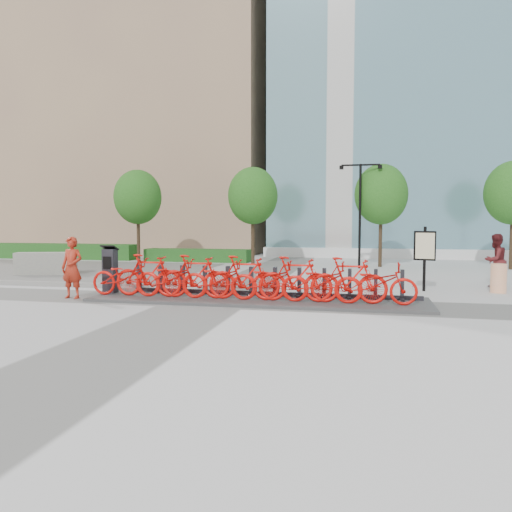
% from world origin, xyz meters
% --- Properties ---
extents(ground, '(120.00, 120.00, 0.00)m').
position_xyz_m(ground, '(0.00, 0.00, 0.00)').
color(ground, silver).
extents(tan_building, '(26.00, 16.00, 30.00)m').
position_xyz_m(tan_building, '(-16.00, 26.00, 15.00)').
color(tan_building, tan).
rests_on(tan_building, ground).
extents(glass_building, '(32.00, 16.00, 24.00)m').
position_xyz_m(glass_building, '(14.00, 26.00, 12.00)').
color(glass_building, teal).
rests_on(glass_building, ground).
extents(gravel_patch, '(14.00, 14.00, 0.00)m').
position_xyz_m(gravel_patch, '(-10.00, 7.00, 0.01)').
color(gravel_patch, '#5E5D59').
rests_on(gravel_patch, ground).
extents(hedge_a, '(10.00, 1.40, 0.90)m').
position_xyz_m(hedge_a, '(-14.00, 13.50, 0.45)').
color(hedge_a, '#214219').
rests_on(hedge_a, ground).
extents(hedge_b, '(6.00, 1.20, 0.70)m').
position_xyz_m(hedge_b, '(-5.00, 13.20, 0.35)').
color(hedge_b, '#214219').
rests_on(hedge_b, ground).
extents(tree_0, '(2.60, 2.60, 5.10)m').
position_xyz_m(tree_0, '(-8.00, 12.00, 3.59)').
color(tree_0, '#3E2D21').
rests_on(tree_0, ground).
extents(tree_1, '(2.60, 2.60, 5.10)m').
position_xyz_m(tree_1, '(-1.50, 12.00, 3.59)').
color(tree_1, '#3E2D21').
rests_on(tree_1, ground).
extents(tree_2, '(2.60, 2.60, 5.10)m').
position_xyz_m(tree_2, '(5.00, 12.00, 3.59)').
color(tree_2, '#3E2D21').
rests_on(tree_2, ground).
extents(streetlamp, '(2.00, 0.20, 5.00)m').
position_xyz_m(streetlamp, '(4.00, 11.00, 3.13)').
color(streetlamp, black).
rests_on(streetlamp, ground).
extents(dock_pad, '(9.60, 2.40, 0.08)m').
position_xyz_m(dock_pad, '(1.30, 0.30, 0.04)').
color(dock_pad, '#414142').
rests_on(dock_pad, ground).
extents(dock_rail_posts, '(8.02, 0.50, 0.85)m').
position_xyz_m(dock_rail_posts, '(1.36, 0.77, 0.51)').
color(dock_rail_posts, black).
rests_on(dock_rail_posts, dock_pad).
extents(bike_0, '(2.11, 0.74, 1.11)m').
position_xyz_m(bike_0, '(-2.60, -0.05, 0.64)').
color(bike_0, red).
rests_on(bike_0, dock_pad).
extents(bike_1, '(2.05, 0.58, 1.23)m').
position_xyz_m(bike_1, '(-1.88, -0.05, 0.70)').
color(bike_1, red).
rests_on(bike_1, dock_pad).
extents(bike_2, '(2.11, 0.74, 1.11)m').
position_xyz_m(bike_2, '(-1.16, -0.05, 0.64)').
color(bike_2, red).
rests_on(bike_2, dock_pad).
extents(bike_3, '(2.05, 0.58, 1.23)m').
position_xyz_m(bike_3, '(-0.44, -0.05, 0.70)').
color(bike_3, red).
rests_on(bike_3, dock_pad).
extents(bike_4, '(2.11, 0.74, 1.11)m').
position_xyz_m(bike_4, '(0.28, -0.05, 0.64)').
color(bike_4, red).
rests_on(bike_4, dock_pad).
extents(bike_5, '(2.05, 0.58, 1.23)m').
position_xyz_m(bike_5, '(1.00, -0.05, 0.70)').
color(bike_5, red).
rests_on(bike_5, dock_pad).
extents(bike_6, '(2.11, 0.74, 1.11)m').
position_xyz_m(bike_6, '(1.72, -0.05, 0.64)').
color(bike_6, red).
rests_on(bike_6, dock_pad).
extents(bike_7, '(2.05, 0.58, 1.23)m').
position_xyz_m(bike_7, '(2.44, -0.05, 0.70)').
color(bike_7, red).
rests_on(bike_7, dock_pad).
extents(bike_8, '(2.11, 0.74, 1.11)m').
position_xyz_m(bike_8, '(3.16, -0.05, 0.64)').
color(bike_8, red).
rests_on(bike_8, dock_pad).
extents(bike_9, '(2.05, 0.58, 1.23)m').
position_xyz_m(bike_9, '(3.88, -0.05, 0.70)').
color(bike_9, red).
rests_on(bike_9, dock_pad).
extents(bike_10, '(2.11, 0.74, 1.11)m').
position_xyz_m(bike_10, '(4.60, -0.05, 0.64)').
color(bike_10, red).
rests_on(bike_10, dock_pad).
extents(kiosk, '(0.45, 0.38, 1.47)m').
position_xyz_m(kiosk, '(-3.32, 0.35, 0.79)').
color(kiosk, black).
rests_on(kiosk, dock_pad).
extents(worker_red, '(0.68, 0.46, 1.82)m').
position_xyz_m(worker_red, '(-4.13, -0.41, 0.91)').
color(worker_red, '#A42615').
rests_on(worker_red, ground).
extents(pedestrian, '(1.13, 1.09, 1.84)m').
position_xyz_m(pedestrian, '(8.69, 5.06, 0.92)').
color(pedestrian, '#511719').
rests_on(pedestrian, ground).
extents(construction_barrel, '(0.55, 0.55, 0.92)m').
position_xyz_m(construction_barrel, '(8.45, 3.53, 0.46)').
color(construction_barrel, orange).
rests_on(construction_barrel, ground).
extents(jersey_barrier, '(2.54, 1.37, 0.95)m').
position_xyz_m(jersey_barrier, '(-9.02, 5.23, 0.47)').
color(jersey_barrier, gray).
rests_on(jersey_barrier, ground).
extents(map_sign, '(0.69, 0.29, 2.10)m').
position_xyz_m(map_sign, '(6.18, 3.43, 1.39)').
color(map_sign, black).
rests_on(map_sign, ground).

